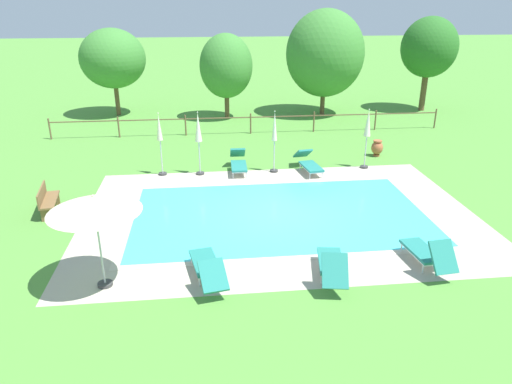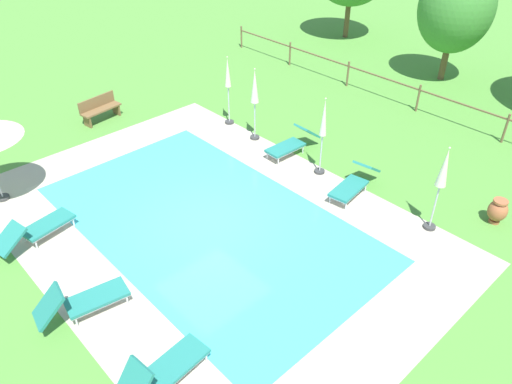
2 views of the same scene
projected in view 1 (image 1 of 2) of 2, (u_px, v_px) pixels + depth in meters
The scene contains 21 objects.
ground_plane at pixel (280, 214), 15.17m from camera, with size 160.00×160.00×0.00m, color #518E38.
pool_deck_paving at pixel (280, 214), 15.16m from camera, with size 12.45×8.60×0.01m, color #B2A893.
swimming_pool_water at pixel (280, 214), 15.16m from camera, with size 9.24×5.39×0.01m, color #42CCD6.
pool_coping_rim at pixel (280, 214), 15.16m from camera, with size 9.72×5.87×0.01m.
sun_lounger_north_near_steps at pixel (309, 163), 18.81m from camera, with size 0.88×2.08×0.81m.
sun_lounger_north_mid at pixel (207, 266), 11.51m from camera, with size 0.96×2.12×0.77m.
sun_lounger_north_far at pixel (239, 162), 18.85m from camera, with size 0.66×2.01×0.84m.
sun_lounger_north_end at pixel (427, 253), 12.04m from camera, with size 0.79×1.91×0.99m.
sun_lounger_south_near_corner at pixel (332, 264), 11.54m from camera, with size 0.91×1.99×0.93m.
patio_umbrella_open_foreground at pixel (94, 205), 10.57m from camera, with size 2.11×2.11×2.37m.
patio_umbrella_closed_row_west at pixel (160, 135), 17.99m from camera, with size 0.32×0.32×2.47m.
patio_umbrella_closed_row_mid_west at pixel (368, 128), 18.74m from camera, with size 0.32×0.32×2.44m.
patio_umbrella_closed_row_centre at pixel (198, 132), 18.00m from camera, with size 0.32×0.32×2.50m.
patio_umbrella_closed_row_mid_east at pixel (275, 134), 18.34m from camera, with size 0.32×0.32×2.47m.
wooden_bench_lawn_side at pixel (47, 200), 15.09m from camera, with size 0.66×1.55×0.87m.
terracotta_urn_near_fence at pixel (377, 148), 20.69m from camera, with size 0.50×0.50×0.71m.
perimeter_fence at pixel (251, 120), 24.10m from camera, with size 19.90×0.08×1.05m.
tree_far_west at pixel (429, 48), 28.12m from camera, with size 3.32×3.32×5.55m.
tree_west_mid at pixel (113, 59), 27.06m from camera, with size 3.73×3.73×4.96m.
tree_centre at pixel (226, 66), 26.42m from camera, with size 2.97×2.97×4.74m.
tree_east_mid at pixel (325, 54), 27.20m from camera, with size 4.50×4.50×5.99m.
Camera 1 is at (-2.29, -13.61, 6.37)m, focal length 33.15 mm.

